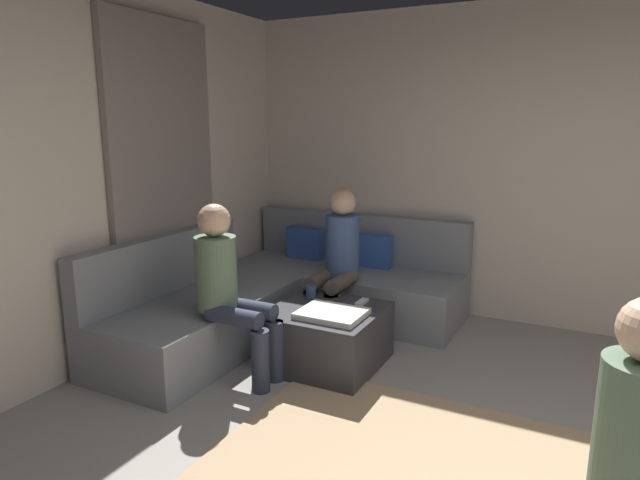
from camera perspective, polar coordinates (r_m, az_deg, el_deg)
wall_back at (r=4.94m, az=24.69°, el=6.73°), size 6.00×0.12×2.70m
curtain_panel at (r=4.51m, az=-15.88°, el=5.67°), size 0.06×1.10×2.50m
sectional_couch at (r=4.72m, az=-3.52°, el=-5.68°), size 2.10×2.55×0.87m
ottoman at (r=4.01m, az=0.67°, el=-10.01°), size 0.76×0.76×0.42m
folded_blanket at (r=3.79m, az=1.23°, el=-7.66°), size 0.44×0.36×0.04m
coffee_mug at (r=4.17m, az=-0.93°, el=-5.37°), size 0.08×0.08×0.10m
game_remote at (r=4.05m, az=4.37°, el=-6.46°), size 0.05×0.15×0.02m
person_on_couch_back at (r=4.45m, az=1.81°, el=-1.69°), size 0.30×0.60×1.20m
person_on_couch_side at (r=3.73m, az=-9.52°, el=-4.64°), size 0.60×0.30×1.20m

